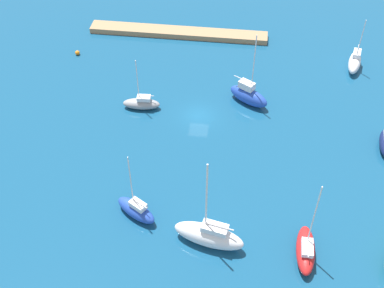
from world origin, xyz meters
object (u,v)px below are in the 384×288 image
Objects in this scene: sailboat_white_off_beacon at (209,235)px; sailboat_blue_mid_basin at (248,95)px; sailboat_blue_along_channel at (136,210)px; sailboat_white_near_pier at (355,62)px; sailboat_red_by_breakwater at (306,250)px; sailboat_gray_far_north at (142,103)px; mooring_buoy_orange at (77,53)px; pier_dock at (178,32)px.

sailboat_blue_mid_basin is (-2.86, -22.79, -0.04)m from sailboat_white_off_beacon.
sailboat_white_near_pier is at bearing -98.96° from sailboat_blue_along_channel.
sailboat_blue_along_channel is 17.54m from sailboat_red_by_breakwater.
sailboat_gray_far_north is at bearing -49.72° from sailboat_white_off_beacon.
sailboat_blue_along_channel is 12.58× the size of mooring_buoy_orange.
sailboat_white_near_pier is at bearing -158.97° from sailboat_gray_far_north.
sailboat_gray_far_north is at bearing 83.51° from pier_dock.
sailboat_blue_along_channel is at bearing 91.42° from pier_dock.
sailboat_gray_far_north is at bearing -136.40° from sailboat_blue_mid_basin.
sailboat_white_off_beacon is 1.51× the size of sailboat_gray_far_north.
sailboat_white_off_beacon is (-7.88, 2.48, 0.34)m from sailboat_blue_along_channel.
sailboat_blue_along_channel reaches higher than mooring_buoy_orange.
sailboat_white_off_beacon is 1.14× the size of sailboat_red_by_breakwater.
pier_dock is 42.70m from sailboat_red_by_breakwater.
sailboat_white_near_pier reaches higher than pier_dock.
sailboat_red_by_breakwater is 0.95× the size of sailboat_blue_mid_basin.
sailboat_blue_along_channel is 32.13m from mooring_buoy_orange.
pier_dock is 3.74× the size of sailboat_gray_far_north.
sailboat_white_near_pier reaches higher than mooring_buoy_orange.
sailboat_blue_mid_basin is 26.97m from mooring_buoy_orange.
sailboat_blue_mid_basin is at bearing -86.67° from sailboat_blue_along_channel.
sailboat_blue_along_channel is at bearing -5.77° from sailboat_white_off_beacon.
sailboat_white_off_beacon is at bearing 89.50° from sailboat_red_by_breakwater.
sailboat_blue_mid_basin is at bearing -85.47° from sailboat_white_off_beacon.
sailboat_red_by_breakwater is (-20.30, 20.20, 0.17)m from sailboat_gray_far_north.
sailboat_gray_far_north reaches higher than pier_dock.
sailboat_blue_mid_basin reaches higher than sailboat_red_by_breakwater.
sailboat_blue_mid_basin is 17.76m from sailboat_white_near_pier.
sailboat_white_off_beacon reaches higher than sailboat_blue_along_channel.
pier_dock is 3.54× the size of sailboat_white_near_pier.
sailboat_white_near_pier is at bearing 167.91° from pier_dock.
sailboat_white_near_pier is at bearing -177.47° from mooring_buoy_orange.
sailboat_white_off_beacon is 1.44× the size of sailboat_white_near_pier.
sailboat_gray_far_north is (2.09, 18.42, 0.37)m from pier_dock.
sailboat_blue_along_channel is 0.87× the size of sailboat_red_by_breakwater.
pier_dock is 15.93m from mooring_buoy_orange.
mooring_buoy_orange is at bearing -75.29° from sailboat_white_near_pier.
sailboat_gray_far_north is at bearing -53.65° from sailboat_white_near_pier.
sailboat_blue_mid_basin reaches higher than pier_dock.
pier_dock is 2.47× the size of sailboat_white_off_beacon.
sailboat_gray_far_north is 0.75× the size of sailboat_red_by_breakwater.
sailboat_red_by_breakwater is at bearing 136.00° from mooring_buoy_orange.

